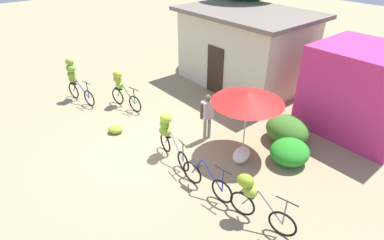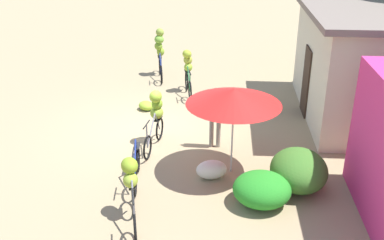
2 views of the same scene
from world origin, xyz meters
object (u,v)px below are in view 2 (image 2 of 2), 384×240
at_px(market_umbrella, 234,97).
at_px(produce_sack, 211,170).
at_px(building_low, 370,63).
at_px(bicycle_near_pile, 188,69).
at_px(banana_pile_on_ground, 147,106).
at_px(bicycle_leftmost, 160,49).
at_px(bicycle_center_loaded, 156,114).
at_px(bicycle_rightmost, 132,188).
at_px(person_vendor, 215,112).
at_px(bicycle_by_shop, 136,168).

xyz_separation_m(market_umbrella, produce_sack, (0.33, -0.45, -1.65)).
bearing_deg(building_low, bicycle_near_pile, -105.18).
bearing_deg(banana_pile_on_ground, bicycle_leftmost, -179.63).
height_order(bicycle_leftmost, banana_pile_on_ground, bicycle_leftmost).
relative_size(bicycle_center_loaded, bicycle_rightmost, 1.03).
height_order(bicycle_near_pile, banana_pile_on_ground, bicycle_near_pile).
bearing_deg(bicycle_leftmost, bicycle_near_pile, 34.95).
distance_m(banana_pile_on_ground, person_vendor, 3.23).
bearing_deg(bicycle_center_loaded, bicycle_by_shop, -4.96).
xyz_separation_m(building_low, bicycle_leftmost, (-3.12, -6.52, -0.60)).
relative_size(bicycle_leftmost, bicycle_by_shop, 1.03).
height_order(market_umbrella, bicycle_near_pile, market_umbrella).
relative_size(bicycle_near_pile, person_vendor, 1.03).
bearing_deg(building_low, bicycle_center_loaded, -68.58).
bearing_deg(bicycle_center_loaded, bicycle_near_pile, 172.21).
xyz_separation_m(produce_sack, person_vendor, (-1.55, 0.03, 0.76)).
relative_size(bicycle_leftmost, produce_sack, 2.49).
relative_size(bicycle_by_shop, person_vendor, 1.05).
bearing_deg(produce_sack, market_umbrella, 126.94).
bearing_deg(banana_pile_on_ground, bicycle_rightmost, 6.74).
distance_m(banana_pile_on_ground, produce_sack, 4.36).
bearing_deg(bicycle_by_shop, person_vendor, 137.48).
height_order(bicycle_rightmost, person_vendor, person_vendor).
bearing_deg(bicycle_near_pile, bicycle_by_shop, -6.84).
xyz_separation_m(bicycle_near_pile, person_vendor, (3.82, 1.01, 0.16)).
xyz_separation_m(building_low, bicycle_rightmost, (5.58, -5.85, -0.88)).
height_order(market_umbrella, banana_pile_on_ground, market_umbrella).
height_order(banana_pile_on_ground, produce_sack, produce_sack).
distance_m(market_umbrella, bicycle_leftmost, 7.24).
height_order(bicycle_rightmost, banana_pile_on_ground, bicycle_rightmost).
xyz_separation_m(market_umbrella, banana_pile_on_ground, (-3.47, -2.57, -1.75)).
bearing_deg(bicycle_leftmost, building_low, 64.45).
distance_m(bicycle_leftmost, person_vendor, 5.90).
height_order(bicycle_center_loaded, banana_pile_on_ground, bicycle_center_loaded).
xyz_separation_m(building_low, produce_sack, (3.93, -4.37, -1.39)).
distance_m(bicycle_leftmost, bicycle_by_shop, 7.37).
bearing_deg(produce_sack, bicycle_center_loaded, -137.38).
bearing_deg(bicycle_rightmost, bicycle_by_shop, -172.35).
relative_size(bicycle_leftmost, person_vendor, 1.08).
bearing_deg(bicycle_leftmost, produce_sack, 16.93).
height_order(bicycle_near_pile, bicycle_center_loaded, bicycle_near_pile).
height_order(market_umbrella, bicycle_leftmost, market_umbrella).
relative_size(building_low, bicycle_near_pile, 3.34).
height_order(bicycle_center_loaded, person_vendor, person_vendor).
relative_size(bicycle_near_pile, bicycle_rightmost, 1.02).
relative_size(building_low, banana_pile_on_ground, 8.50).
relative_size(bicycle_leftmost, banana_pile_on_ground, 2.67).
distance_m(bicycle_leftmost, bicycle_rightmost, 8.72).
distance_m(bicycle_by_shop, banana_pile_on_ground, 4.13).
bearing_deg(person_vendor, bicycle_by_shop, -42.52).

